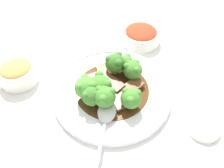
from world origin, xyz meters
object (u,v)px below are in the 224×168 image
broccoli_floret_5 (105,97)px  broccoli_floret_6 (133,70)px  beef_strip_3 (102,73)px  broccoli_floret_3 (125,63)px  side_bowl_kimchi (141,35)px  beef_strip_4 (91,81)px  serving_spoon (106,118)px  beef_strip_2 (113,83)px  sauce_dish (204,127)px  beef_strip_1 (132,88)px  beef_strip_0 (120,99)px  broccoli_floret_4 (86,87)px  broccoli_floret_7 (91,95)px  broccoli_floret_1 (100,86)px  main_plate (112,90)px  broccoli_floret_2 (131,98)px  side_bowl_appetizer (17,73)px  broccoli_floret_0 (115,63)px

broccoli_floret_5 → broccoli_floret_6: (-0.06, -0.09, -0.01)m
beef_strip_3 → broccoli_floret_3: (-0.06, -0.02, 0.02)m
beef_strip_3 → broccoli_floret_6: (-0.07, 0.01, 0.02)m
broccoli_floret_3 → side_bowl_kimchi: bearing=-108.8°
beef_strip_4 → serving_spoon: size_ratio=0.35×
beef_strip_2 → sauce_dish: size_ratio=0.91×
beef_strip_1 → broccoli_floret_3: size_ratio=1.33×
beef_strip_0 → beef_strip_1: beef_strip_1 is taller
broccoli_floret_5 → serving_spoon: (-0.00, 0.04, -0.03)m
beef_strip_3 → broccoli_floret_4: (0.03, 0.07, 0.03)m
beef_strip_4 → serving_spoon: (-0.04, 0.10, -0.00)m
broccoli_floret_7 → sauce_dish: bearing=169.3°
beef_strip_1 → broccoli_floret_7: bearing=26.0°
beef_strip_1 → broccoli_floret_1: bearing=12.6°
beef_strip_0 → broccoli_floret_6: broccoli_floret_6 is taller
main_plate → broccoli_floret_5: bearing=75.3°
beef_strip_2 → broccoli_floret_7: 0.08m
beef_strip_3 → side_bowl_kimchi: 0.19m
main_plate → broccoli_floret_3: bearing=-117.6°
broccoli_floret_2 → broccoli_floret_5: size_ratio=0.87×
broccoli_floret_1 → broccoli_floret_6: size_ratio=1.15×
beef_strip_3 → serving_spoon: size_ratio=0.30×
broccoli_floret_6 → sauce_dish: size_ratio=0.69×
broccoli_floret_5 → side_bowl_appetizer: 0.24m
beef_strip_2 → side_bowl_appetizer: 0.24m
broccoli_floret_3 → broccoli_floret_1: bearing=54.6°
main_plate → sauce_dish: (-0.20, 0.10, -0.00)m
broccoli_floret_3 → beef_strip_0: bearing=82.4°
beef_strip_2 → sauce_dish: 0.22m
broccoli_floret_1 → broccoli_floret_5: bearing=110.3°
broccoli_floret_5 → side_bowl_appetizer: bearing=-21.9°
beef_strip_1 → broccoli_floret_6: size_ratio=1.27×
broccoli_floret_4 → broccoli_floret_5: 0.05m
broccoli_floret_0 → broccoli_floret_5: same height
broccoli_floret_1 → sauce_dish: broccoli_floret_1 is taller
beef_strip_1 → broccoli_floret_4: bearing=11.9°
beef_strip_2 → broccoli_floret_7: bearing=51.7°
beef_strip_2 → broccoli_floret_2: size_ratio=1.28×
beef_strip_1 → broccoli_floret_5: bearing=38.4°
beef_strip_1 → serving_spoon: size_ratio=0.30×
main_plate → side_bowl_appetizer: 0.24m
beef_strip_0 → sauce_dish: 0.19m
main_plate → sauce_dish: main_plate is taller
beef_strip_4 → broccoli_floret_2: broccoli_floret_2 is taller
broccoli_floret_4 → broccoli_floret_1: bearing=-169.8°
beef_strip_0 → beef_strip_4: bearing=-36.0°
broccoli_floret_2 → side_bowl_appetizer: (0.28, -0.09, -0.02)m
beef_strip_3 → broccoli_floret_6: bearing=173.7°
beef_strip_1 → side_bowl_kimchi: 0.21m
broccoli_floret_4 → broccoli_floret_5: size_ratio=1.00×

